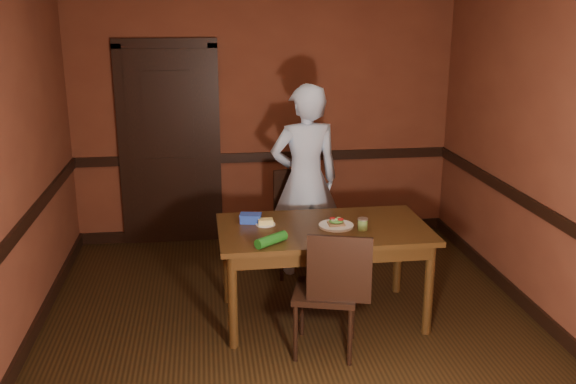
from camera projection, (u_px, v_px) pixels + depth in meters
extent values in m
cube|color=black|center=(294.00, 334.00, 4.99)|extent=(4.00, 4.50, 0.01)
cube|color=brown|center=(265.00, 115.00, 6.76)|extent=(4.00, 0.02, 2.70)
cube|color=brown|center=(376.00, 303.00, 2.48)|extent=(4.00, 0.02, 2.70)
cube|color=brown|center=(4.00, 175.00, 4.37)|extent=(0.02, 4.50, 2.70)
cube|color=brown|center=(555.00, 157.00, 4.87)|extent=(0.02, 4.50, 2.70)
cube|color=black|center=(265.00, 157.00, 6.87)|extent=(4.00, 0.03, 0.10)
cube|color=black|center=(14.00, 237.00, 4.49)|extent=(0.03, 4.50, 0.10)
cube|color=black|center=(546.00, 214.00, 4.99)|extent=(0.03, 4.50, 0.10)
cube|color=black|center=(266.00, 231.00, 7.10)|extent=(4.00, 0.03, 0.12)
cube|color=black|center=(28.00, 344.00, 4.73)|extent=(0.03, 4.50, 0.12)
cube|color=black|center=(535.00, 311.00, 5.23)|extent=(0.03, 4.50, 0.12)
cube|color=black|center=(170.00, 149.00, 6.69)|extent=(0.85, 0.04, 2.05)
cube|color=black|center=(124.00, 150.00, 6.65)|extent=(0.10, 0.06, 2.15)
cube|color=black|center=(216.00, 147.00, 6.77)|extent=(0.10, 0.06, 2.15)
cube|color=black|center=(164.00, 43.00, 6.41)|extent=(1.05, 0.06, 0.10)
cube|color=#34200D|center=(323.00, 272.00, 5.17)|extent=(1.67, 0.95, 0.78)
imported|color=#B1CCEB|center=(305.00, 181.00, 5.95)|extent=(0.71, 0.51, 1.80)
cylinder|color=white|center=(336.00, 226.00, 5.06)|extent=(0.28, 0.28, 0.01)
cube|color=#9B724B|center=(336.00, 224.00, 5.06)|extent=(0.13, 0.12, 0.02)
ellipsoid|color=#448C32|center=(336.00, 221.00, 5.05)|extent=(0.12, 0.11, 0.03)
cylinder|color=#B31014|center=(333.00, 218.00, 5.06)|extent=(0.05, 0.05, 0.01)
cylinder|color=#B31014|center=(340.00, 219.00, 5.04)|extent=(0.05, 0.05, 0.01)
cylinder|color=#8BB76E|center=(333.00, 220.00, 5.02)|extent=(0.03, 0.03, 0.01)
cylinder|color=#8BB76E|center=(339.00, 218.00, 5.07)|extent=(0.03, 0.03, 0.01)
cylinder|color=#8BB76E|center=(336.00, 219.00, 5.04)|extent=(0.03, 0.03, 0.01)
cylinder|color=olive|center=(363.00, 225.00, 4.98)|extent=(0.08, 0.08, 0.08)
cylinder|color=#B0B0A4|center=(363.00, 219.00, 4.97)|extent=(0.08, 0.08, 0.01)
cylinder|color=white|center=(266.00, 224.00, 5.10)|extent=(0.16, 0.16, 0.01)
cube|color=#D9BF63|center=(266.00, 221.00, 5.10)|extent=(0.12, 0.08, 0.04)
cube|color=#2446B7|center=(251.00, 219.00, 5.15)|extent=(0.18, 0.14, 0.06)
cube|color=#2446B7|center=(251.00, 215.00, 5.14)|extent=(0.19, 0.15, 0.01)
cylinder|color=#175415|center=(271.00, 240.00, 4.67)|extent=(0.26, 0.23, 0.08)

